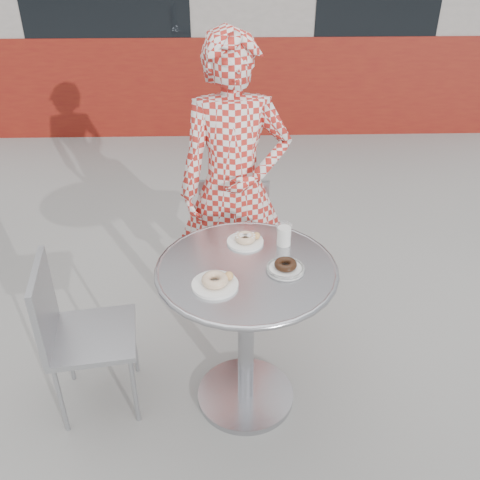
{
  "coord_description": "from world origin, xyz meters",
  "views": [
    {
      "loc": [
        -0.08,
        -1.86,
        2.06
      ],
      "look_at": [
        -0.03,
        0.09,
        0.85
      ],
      "focal_mm": 40.0,
      "sensor_mm": 36.0,
      "label": 1
    }
  ],
  "objects_px": {
    "plate_near": "(216,282)",
    "chair_left": "(96,362)",
    "plate_far": "(246,239)",
    "plate_checker": "(285,267)",
    "chair_far": "(235,251)",
    "seated_person": "(234,188)",
    "bistro_table": "(246,303)",
    "milk_cup": "(284,235)"
  },
  "relations": [
    {
      "from": "plate_near",
      "to": "chair_left",
      "type": "bearing_deg",
      "value": 166.85
    },
    {
      "from": "plate_far",
      "to": "plate_checker",
      "type": "relative_size",
      "value": 1.0
    },
    {
      "from": "chair_far",
      "to": "plate_checker",
      "type": "xyz_separation_m",
      "value": [
        0.19,
        -0.96,
        0.55
      ]
    },
    {
      "from": "seated_person",
      "to": "plate_far",
      "type": "height_order",
      "value": "seated_person"
    },
    {
      "from": "plate_checker",
      "to": "seated_person",
      "type": "bearing_deg",
      "value": 105.36
    },
    {
      "from": "bistro_table",
      "to": "plate_near",
      "type": "height_order",
      "value": "plate_near"
    },
    {
      "from": "seated_person",
      "to": "chair_left",
      "type": "bearing_deg",
      "value": -137.14
    },
    {
      "from": "plate_near",
      "to": "seated_person",
      "type": "bearing_deg",
      "value": 83.78
    },
    {
      "from": "plate_checker",
      "to": "milk_cup",
      "type": "height_order",
      "value": "milk_cup"
    },
    {
      "from": "chair_far",
      "to": "chair_left",
      "type": "bearing_deg",
      "value": 56.99
    },
    {
      "from": "seated_person",
      "to": "plate_near",
      "type": "bearing_deg",
      "value": -99.19
    },
    {
      "from": "milk_cup",
      "to": "plate_near",
      "type": "bearing_deg",
      "value": -135.11
    },
    {
      "from": "bistro_table",
      "to": "plate_far",
      "type": "relative_size",
      "value": 4.77
    },
    {
      "from": "chair_far",
      "to": "chair_left",
      "type": "height_order",
      "value": "chair_far"
    },
    {
      "from": "chair_left",
      "to": "bistro_table",
      "type": "bearing_deg",
      "value": -99.2
    },
    {
      "from": "chair_left",
      "to": "plate_near",
      "type": "bearing_deg",
      "value": -111.58
    },
    {
      "from": "plate_far",
      "to": "chair_left",
      "type": "bearing_deg",
      "value": -165.48
    },
    {
      "from": "chair_left",
      "to": "plate_checker",
      "type": "bearing_deg",
      "value": -100.55
    },
    {
      "from": "bistro_table",
      "to": "seated_person",
      "type": "xyz_separation_m",
      "value": [
        -0.04,
        0.7,
        0.21
      ]
    },
    {
      "from": "chair_left",
      "to": "chair_far",
      "type": "bearing_deg",
      "value": -44.51
    },
    {
      "from": "bistro_table",
      "to": "plate_far",
      "type": "xyz_separation_m",
      "value": [
        0.0,
        0.19,
        0.21
      ]
    },
    {
      "from": "seated_person",
      "to": "bistro_table",
      "type": "bearing_deg",
      "value": -89.89
    },
    {
      "from": "seated_person",
      "to": "plate_far",
      "type": "relative_size",
      "value": 9.79
    },
    {
      "from": "seated_person",
      "to": "plate_far",
      "type": "distance_m",
      "value": 0.51
    },
    {
      "from": "seated_person",
      "to": "milk_cup",
      "type": "relative_size",
      "value": 15.32
    },
    {
      "from": "chair_far",
      "to": "chair_left",
      "type": "distance_m",
      "value": 1.15
    },
    {
      "from": "plate_checker",
      "to": "bistro_table",
      "type": "bearing_deg",
      "value": 172.02
    },
    {
      "from": "milk_cup",
      "to": "bistro_table",
      "type": "bearing_deg",
      "value": -134.93
    },
    {
      "from": "bistro_table",
      "to": "chair_left",
      "type": "xyz_separation_m",
      "value": [
        -0.71,
        0.01,
        -0.35
      ]
    },
    {
      "from": "plate_near",
      "to": "plate_checker",
      "type": "height_order",
      "value": "plate_near"
    },
    {
      "from": "bistro_table",
      "to": "chair_far",
      "type": "height_order",
      "value": "chair_far"
    },
    {
      "from": "plate_far",
      "to": "bistro_table",
      "type": "bearing_deg",
      "value": -91.36
    },
    {
      "from": "plate_checker",
      "to": "plate_near",
      "type": "bearing_deg",
      "value": -160.28
    },
    {
      "from": "plate_far",
      "to": "milk_cup",
      "type": "bearing_deg",
      "value": -7.03
    },
    {
      "from": "plate_near",
      "to": "plate_checker",
      "type": "xyz_separation_m",
      "value": [
        0.29,
        0.1,
        -0.01
      ]
    },
    {
      "from": "chair_left",
      "to": "seated_person",
      "type": "xyz_separation_m",
      "value": [
        0.67,
        0.69,
        0.56
      ]
    },
    {
      "from": "chair_left",
      "to": "milk_cup",
      "type": "bearing_deg",
      "value": -87.89
    },
    {
      "from": "chair_left",
      "to": "plate_checker",
      "type": "xyz_separation_m",
      "value": [
        0.87,
        -0.03,
        0.55
      ]
    },
    {
      "from": "plate_far",
      "to": "plate_checker",
      "type": "xyz_separation_m",
      "value": [
        0.16,
        -0.22,
        -0.0
      ]
    },
    {
      "from": "chair_left",
      "to": "plate_checker",
      "type": "distance_m",
      "value": 1.03
    },
    {
      "from": "chair_far",
      "to": "milk_cup",
      "type": "bearing_deg",
      "value": 107.85
    },
    {
      "from": "plate_far",
      "to": "milk_cup",
      "type": "relative_size",
      "value": 1.56
    }
  ]
}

